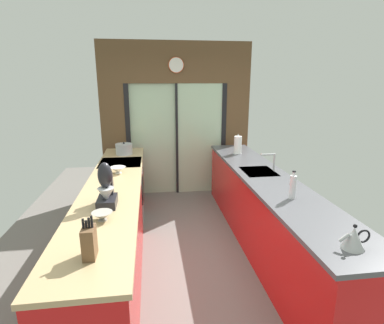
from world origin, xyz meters
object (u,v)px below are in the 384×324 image
(mixing_bowl_near, at_px, (102,216))
(stand_mixer, at_px, (106,189))
(stock_pot, at_px, (124,149))
(oven_range, at_px, (122,193))
(mixing_bowl_far, at_px, (118,170))
(knife_block, at_px, (89,242))
(soap_bottle, at_px, (293,187))
(paper_towel_roll, at_px, (238,145))
(kettle, at_px, (354,238))

(mixing_bowl_near, bearing_deg, stand_mixer, 90.00)
(stock_pot, bearing_deg, mixing_bowl_near, -90.00)
(oven_range, xyz_separation_m, mixing_bowl_far, (0.02, -0.54, 0.51))
(oven_range, relative_size, knife_block, 3.15)
(oven_range, bearing_deg, soap_bottle, -42.45)
(oven_range, relative_size, mixing_bowl_near, 5.34)
(oven_range, distance_m, knife_block, 2.51)
(mixing_bowl_near, bearing_deg, soap_bottle, 7.98)
(mixing_bowl_far, height_order, paper_towel_roll, paper_towel_roll)
(kettle, bearing_deg, stand_mixer, 150.78)
(oven_range, bearing_deg, mixing_bowl_far, -88.06)
(stand_mixer, distance_m, soap_bottle, 1.78)
(mixing_bowl_near, xyz_separation_m, knife_block, (0.00, -0.55, 0.07))
(oven_range, height_order, kettle, kettle)
(soap_bottle, bearing_deg, paper_towel_roll, 90.00)
(stock_pot, bearing_deg, soap_bottle, -50.06)
(stock_pot, bearing_deg, kettle, -59.76)
(oven_range, xyz_separation_m, stock_pot, (0.02, 0.48, 0.55))
(knife_block, relative_size, kettle, 1.25)
(stand_mixer, bearing_deg, soap_bottle, -2.12)
(stock_pot, distance_m, soap_bottle, 2.77)
(mixing_bowl_near, height_order, paper_towel_roll, paper_towel_roll)
(mixing_bowl_far, bearing_deg, oven_range, 91.94)
(mixing_bowl_near, distance_m, kettle, 1.91)
(kettle, height_order, paper_towel_roll, paper_towel_roll)
(mixing_bowl_far, bearing_deg, mixing_bowl_near, -90.00)
(knife_block, bearing_deg, mixing_bowl_near, 90.01)
(soap_bottle, bearing_deg, mixing_bowl_far, 148.26)
(stand_mixer, relative_size, soap_bottle, 1.47)
(oven_range, height_order, soap_bottle, soap_bottle)
(oven_range, bearing_deg, stand_mixer, -89.33)
(oven_range, bearing_deg, kettle, -55.05)
(stand_mixer, height_order, soap_bottle, stand_mixer)
(knife_block, relative_size, soap_bottle, 1.02)
(mixing_bowl_near, relative_size, knife_block, 0.59)
(stand_mixer, bearing_deg, mixing_bowl_near, -90.00)
(kettle, bearing_deg, soap_bottle, 90.11)
(mixing_bowl_near, xyz_separation_m, mixing_bowl_far, (-0.00, 1.35, 0.00))
(knife_block, bearing_deg, paper_towel_roll, 56.82)
(kettle, relative_size, paper_towel_roll, 0.76)
(knife_block, height_order, kettle, knife_block)
(stock_pot, relative_size, paper_towel_roll, 0.85)
(mixing_bowl_far, height_order, kettle, kettle)
(paper_towel_roll, bearing_deg, mixing_bowl_far, -155.15)
(soap_bottle, bearing_deg, mixing_bowl_near, -172.02)
(kettle, bearing_deg, mixing_bowl_near, 159.09)
(knife_block, bearing_deg, stand_mixer, 90.00)
(stand_mixer, relative_size, kettle, 1.79)
(stock_pot, bearing_deg, paper_towel_roll, -6.42)
(oven_range, distance_m, paper_towel_roll, 1.92)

